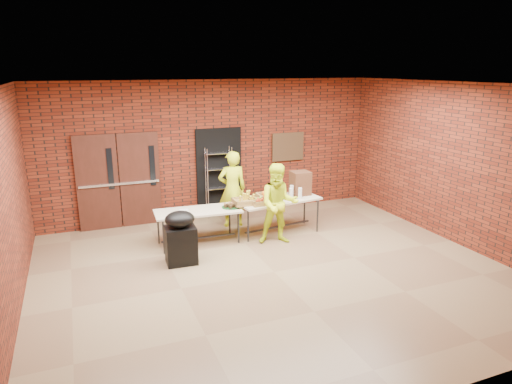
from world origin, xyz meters
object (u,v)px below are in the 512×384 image
at_px(volunteer_woman, 232,189).
at_px(volunteer_man, 279,204).
at_px(table_left, 198,213).
at_px(table_right, 278,202).
at_px(wire_rack, 219,182).
at_px(coffee_dispenser, 300,183).
at_px(covered_grill, 181,237).

bearing_deg(volunteer_woman, volunteer_man, 117.68).
bearing_deg(volunteer_man, volunteer_woman, 128.33).
bearing_deg(table_left, volunteer_man, -16.61).
bearing_deg(table_right, volunteer_woman, 128.03).
relative_size(wire_rack, coffee_dispenser, 3.21).
bearing_deg(table_right, wire_rack, 111.91).
height_order(table_right, covered_grill, covered_grill).
height_order(wire_rack, table_left, wire_rack).
bearing_deg(volunteer_man, table_left, 176.34).
relative_size(wire_rack, table_left, 0.96).
distance_m(coffee_dispenser, covered_grill, 3.11).
bearing_deg(volunteer_man, coffee_dispenser, 56.74).
bearing_deg(wire_rack, table_right, -55.51).
xyz_separation_m(covered_grill, volunteer_woman, (1.54, 1.58, 0.36)).
bearing_deg(wire_rack, volunteer_man, -68.60).
distance_m(wire_rack, volunteer_woman, 0.75).
relative_size(wire_rack, table_right, 0.88).
bearing_deg(table_left, table_right, 3.67).
relative_size(wire_rack, volunteer_woman, 0.98).
bearing_deg(table_right, volunteer_man, -120.99).
xyz_separation_m(wire_rack, table_right, (0.84, -1.51, -0.15)).
height_order(covered_grill, volunteer_woman, volunteer_woman).
xyz_separation_m(coffee_dispenser, volunteer_man, (-0.84, -0.71, -0.18)).
relative_size(coffee_dispenser, covered_grill, 0.53).
distance_m(volunteer_woman, volunteer_man, 1.42).
bearing_deg(volunteer_woman, covered_grill, 51.76).
bearing_deg(wire_rack, coffee_dispenser, -38.04).
bearing_deg(volunteer_man, table_right, 82.97).
bearing_deg(volunteer_woman, coffee_dispenser, 161.92).
relative_size(covered_grill, volunteer_man, 0.60).
bearing_deg(coffee_dispenser, table_right, -165.93).
distance_m(table_left, coffee_dispenser, 2.39).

